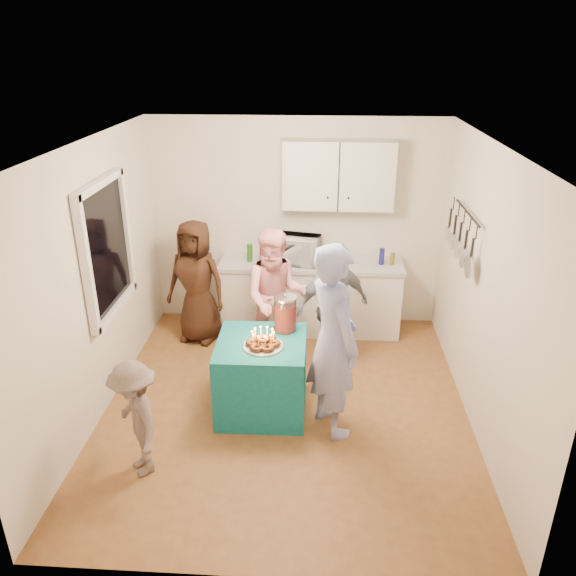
# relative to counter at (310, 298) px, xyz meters

# --- Properties ---
(floor) EXTENTS (4.00, 4.00, 0.00)m
(floor) POSITION_rel_counter_xyz_m (-0.20, -1.70, -0.43)
(floor) COLOR brown
(floor) RESTS_ON ground
(ceiling) EXTENTS (4.00, 4.00, 0.00)m
(ceiling) POSITION_rel_counter_xyz_m (-0.20, -1.70, 2.17)
(ceiling) COLOR white
(ceiling) RESTS_ON floor
(back_wall) EXTENTS (3.60, 3.60, 0.00)m
(back_wall) POSITION_rel_counter_xyz_m (-0.20, 0.30, 0.87)
(back_wall) COLOR silver
(back_wall) RESTS_ON floor
(left_wall) EXTENTS (4.00, 4.00, 0.00)m
(left_wall) POSITION_rel_counter_xyz_m (-2.00, -1.70, 0.87)
(left_wall) COLOR silver
(left_wall) RESTS_ON floor
(right_wall) EXTENTS (4.00, 4.00, 0.00)m
(right_wall) POSITION_rel_counter_xyz_m (1.60, -1.70, 0.87)
(right_wall) COLOR silver
(right_wall) RESTS_ON floor
(window_night) EXTENTS (0.04, 1.00, 1.20)m
(window_night) POSITION_rel_counter_xyz_m (-1.97, -1.40, 1.12)
(window_night) COLOR black
(window_night) RESTS_ON left_wall
(counter) EXTENTS (2.20, 0.58, 0.86)m
(counter) POSITION_rel_counter_xyz_m (0.00, 0.00, 0.00)
(counter) COLOR white
(counter) RESTS_ON floor
(countertop) EXTENTS (2.24, 0.62, 0.05)m
(countertop) POSITION_rel_counter_xyz_m (0.00, -0.00, 0.46)
(countertop) COLOR beige
(countertop) RESTS_ON counter
(upper_cabinet) EXTENTS (1.30, 0.30, 0.80)m
(upper_cabinet) POSITION_rel_counter_xyz_m (0.30, 0.15, 1.52)
(upper_cabinet) COLOR white
(upper_cabinet) RESTS_ON back_wall
(pot_rack) EXTENTS (0.12, 1.00, 0.60)m
(pot_rack) POSITION_rel_counter_xyz_m (1.52, -1.00, 1.17)
(pot_rack) COLOR black
(pot_rack) RESTS_ON right_wall
(microwave) EXTENTS (0.65, 0.50, 0.32)m
(microwave) POSITION_rel_counter_xyz_m (-0.20, 0.00, 0.64)
(microwave) COLOR white
(microwave) RESTS_ON countertop
(party_table) EXTENTS (0.86, 0.86, 0.76)m
(party_table) POSITION_rel_counter_xyz_m (-0.43, -1.75, -0.05)
(party_table) COLOR #116A72
(party_table) RESTS_ON floor
(donut_cake) EXTENTS (0.38, 0.38, 0.18)m
(donut_cake) POSITION_rel_counter_xyz_m (-0.40, -1.84, 0.42)
(donut_cake) COLOR #381C0C
(donut_cake) RESTS_ON party_table
(punch_jar) EXTENTS (0.22, 0.22, 0.34)m
(punch_jar) POSITION_rel_counter_xyz_m (-0.22, -1.49, 0.50)
(punch_jar) COLOR red
(punch_jar) RESTS_ON party_table
(man_birthday) EXTENTS (0.72, 0.81, 1.86)m
(man_birthday) POSITION_rel_counter_xyz_m (0.24, -1.99, 0.50)
(man_birthday) COLOR #9EA8E6
(man_birthday) RESTS_ON floor
(woman_back_left) EXTENTS (0.84, 0.66, 1.51)m
(woman_back_left) POSITION_rel_counter_xyz_m (-1.35, -0.35, 0.33)
(woman_back_left) COLOR #4F2A16
(woman_back_left) RESTS_ON floor
(woman_back_center) EXTENTS (0.82, 0.66, 1.57)m
(woman_back_center) POSITION_rel_counter_xyz_m (-0.36, -0.80, 0.36)
(woman_back_center) COLOR pink
(woman_back_center) RESTS_ON floor
(woman_back_right) EXTENTS (0.93, 0.73, 1.48)m
(woman_back_right) POSITION_rel_counter_xyz_m (0.26, -0.88, 0.31)
(woman_back_right) COLOR #102138
(woman_back_right) RESTS_ON floor
(child_near_left) EXTENTS (0.71, 0.79, 1.06)m
(child_near_left) POSITION_rel_counter_xyz_m (-1.38, -2.70, 0.10)
(child_near_left) COLOR #5F504C
(child_near_left) RESTS_ON floor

